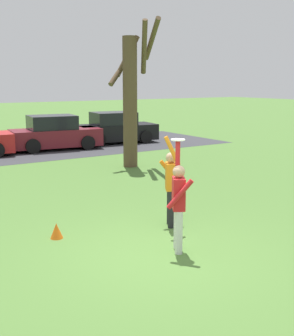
{
  "coord_description": "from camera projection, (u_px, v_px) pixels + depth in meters",
  "views": [
    {
      "loc": [
        -4.43,
        -6.36,
        3.16
      ],
      "look_at": [
        0.76,
        1.59,
        1.29
      ],
      "focal_mm": 47.25,
      "sensor_mm": 36.0,
      "label": 1
    }
  ],
  "objects": [
    {
      "name": "parked_car_maroon",
      "position": [
        55.0,
        134.0,
        20.76
      ],
      "size": [
        4.29,
        2.42,
        1.59
      ],
      "rotation": [
        0.0,
        0.0,
        -0.12
      ],
      "color": "maroon",
      "rests_on": "ground_plane"
    },
    {
      "name": "person_catcher",
      "position": [
        178.0,
        201.0,
        8.17
      ],
      "size": [
        0.52,
        0.59,
        2.08
      ],
      "rotation": [
        0.0,
        0.0,
        1.04
      ],
      "color": "silver",
      "rests_on": "ground_plane"
    },
    {
      "name": "parked_car_black",
      "position": [
        115.0,
        129.0,
        22.93
      ],
      "size": [
        4.29,
        2.42,
        1.59
      ],
      "rotation": [
        0.0,
        0.0,
        -0.12
      ],
      "color": "black",
      "rests_on": "ground_plane"
    },
    {
      "name": "field_cone_orange",
      "position": [
        56.0,
        231.0,
        9.01
      ],
      "size": [
        0.26,
        0.26,
        0.32
      ],
      "primitive_type": "cone",
      "color": "orange",
      "rests_on": "ground_plane"
    },
    {
      "name": "person_defender",
      "position": [
        171.0,
        183.0,
        9.64
      ],
      "size": [
        0.61,
        0.66,
        2.04
      ],
      "rotation": [
        0.0,
        0.0,
        4.18
      ],
      "color": "black",
      "rests_on": "ground_plane"
    },
    {
      "name": "bare_tree_tall",
      "position": [
        131.0,
        95.0,
        16.2
      ],
      "size": [
        1.92,
        1.91,
        5.36
      ],
      "color": "brown",
      "rests_on": "ground_plane"
    },
    {
      "name": "frisbee_disc",
      "position": [
        178.0,
        140.0,
        8.18
      ],
      "size": [
        0.26,
        0.26,
        0.02
      ],
      "primitive_type": "cylinder",
      "color": "white",
      "rests_on": "person_catcher"
    },
    {
      "name": "ground_plane",
      "position": [
        159.0,
        254.0,
        8.21
      ],
      "size": [
        120.0,
        120.0,
        0.0
      ],
      "primitive_type": "plane",
      "color": "#4C7533"
    }
  ]
}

